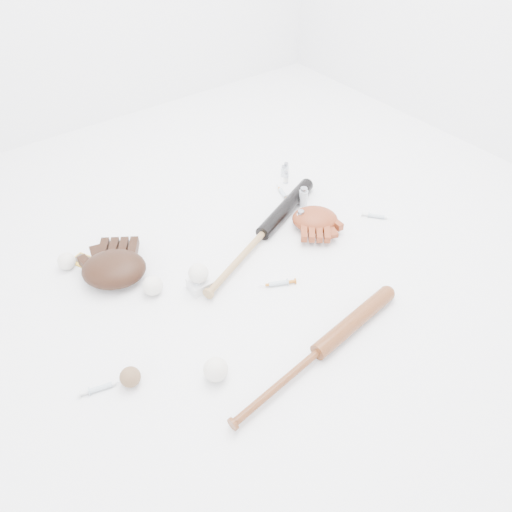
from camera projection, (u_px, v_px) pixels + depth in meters
bat_dark at (263, 233)px, 2.05m from camera, size 0.81×0.39×0.06m
bat_wood at (319, 351)px, 1.61m from camera, size 0.79×0.15×0.06m
glove_dark at (114, 269)px, 1.86m from camera, size 0.39×0.39×0.10m
glove_tan at (315, 219)px, 2.10m from camera, size 0.33×0.33×0.08m
trading_card at (83, 261)px, 1.97m from camera, size 0.10×0.11×0.01m
pedestal at (200, 285)px, 1.84m from camera, size 0.08×0.08×0.04m
baseball_on_pedestal at (198, 273)px, 1.80m from camera, size 0.07×0.07×0.07m
baseball_left at (153, 286)px, 1.82m from camera, size 0.07×0.07×0.07m
baseball_upper at (67, 261)px, 1.92m from camera, size 0.07×0.07×0.07m
baseball_mid at (216, 370)px, 1.54m from camera, size 0.08×0.08×0.08m
baseball_aged at (130, 377)px, 1.53m from camera, size 0.07×0.07×0.07m
syringe_0 at (101, 388)px, 1.53m from camera, size 0.15×0.07×0.02m
syringe_1 at (278, 283)px, 1.86m from camera, size 0.16×0.10×0.02m
syringe_2 at (283, 193)px, 2.30m from camera, size 0.07×0.16×0.02m
syringe_3 at (376, 216)px, 2.17m from camera, size 0.11×0.13×0.02m
vial_0 at (286, 169)px, 2.41m from camera, size 0.03×0.03×0.07m
vial_1 at (283, 171)px, 2.40m from camera, size 0.02×0.02×0.06m
vial_2 at (300, 219)px, 2.10m from camera, size 0.03×0.03×0.08m
vial_3 at (303, 197)px, 2.22m from camera, size 0.04×0.04×0.09m
vial_4 at (198, 285)px, 1.82m from camera, size 0.03×0.03×0.07m
vial_5 at (286, 177)px, 2.36m from camera, size 0.02×0.02×0.06m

